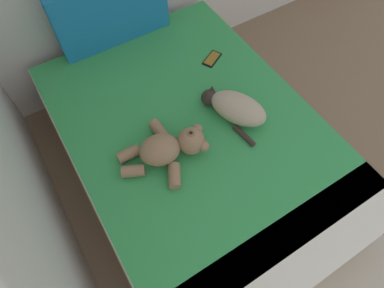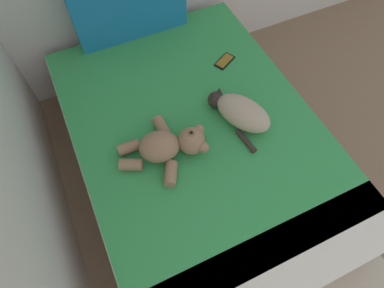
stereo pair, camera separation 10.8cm
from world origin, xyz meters
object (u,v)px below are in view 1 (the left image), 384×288
(cell_phone, at_px, (212,59))
(teddy_bear, at_px, (169,148))
(cat, at_px, (235,107))
(bed, at_px, (194,150))
(patterned_cushion, at_px, (111,11))

(cell_phone, bearing_deg, teddy_bear, -141.18)
(teddy_bear, relative_size, cell_phone, 3.07)
(cat, height_order, cell_phone, cat)
(cell_phone, bearing_deg, bed, -133.94)
(teddy_bear, height_order, cell_phone, teddy_bear)
(cat, bearing_deg, teddy_bear, -175.86)
(patterned_cushion, bearing_deg, cell_phone, -48.89)
(patterned_cushion, bearing_deg, bed, -86.48)
(patterned_cushion, bearing_deg, teddy_bear, -98.69)
(bed, height_order, cat, cat)
(cell_phone, bearing_deg, cat, -107.70)
(bed, relative_size, cat, 4.55)
(bed, bearing_deg, teddy_bear, -159.80)
(patterned_cushion, relative_size, cell_phone, 4.59)
(patterned_cushion, height_order, cat, patterned_cushion)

